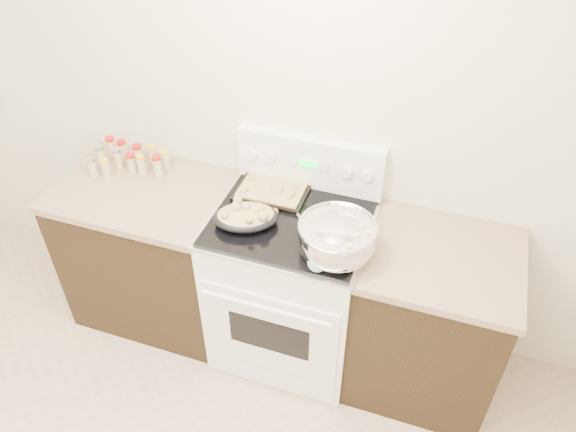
% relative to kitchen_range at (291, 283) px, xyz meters
% --- Properties ---
extents(counter_left, '(0.93, 0.67, 0.92)m').
position_rel_kitchen_range_xyz_m(counter_left, '(-0.83, 0.01, -0.03)').
color(counter_left, black).
rests_on(counter_left, ground).
extents(counter_right, '(0.73, 0.67, 0.92)m').
position_rel_kitchen_range_xyz_m(counter_right, '(0.73, 0.01, -0.03)').
color(counter_right, black).
rests_on(counter_right, ground).
extents(kitchen_range, '(0.78, 0.73, 1.22)m').
position_rel_kitchen_range_xyz_m(kitchen_range, '(0.00, 0.00, 0.00)').
color(kitchen_range, white).
rests_on(kitchen_range, ground).
extents(mixing_bowl, '(0.36, 0.36, 0.21)m').
position_rel_kitchen_range_xyz_m(mixing_bowl, '(0.27, -0.16, 0.53)').
color(mixing_bowl, silver).
rests_on(mixing_bowl, kitchen_range).
extents(roasting_pan, '(0.37, 0.32, 0.11)m').
position_rel_kitchen_range_xyz_m(roasting_pan, '(-0.19, -0.11, 0.50)').
color(roasting_pan, black).
rests_on(roasting_pan, kitchen_range).
extents(baking_sheet, '(0.36, 0.26, 0.06)m').
position_rel_kitchen_range_xyz_m(baking_sheet, '(-0.15, 0.15, 0.47)').
color(baking_sheet, black).
rests_on(baking_sheet, kitchen_range).
extents(wooden_spoon, '(0.17, 0.22, 0.04)m').
position_rel_kitchen_range_xyz_m(wooden_spoon, '(-0.06, 0.03, 0.46)').
color(wooden_spoon, '#AC6F4E').
rests_on(wooden_spoon, kitchen_range).
extents(blue_ladle, '(0.12, 0.29, 0.11)m').
position_rel_kitchen_range_xyz_m(blue_ladle, '(0.22, -0.27, 0.49)').
color(blue_ladle, '#79A8B4').
rests_on(blue_ladle, kitchen_range).
extents(spice_jars, '(0.39, 0.24, 0.13)m').
position_rel_kitchen_range_xyz_m(spice_jars, '(-0.99, 0.14, 0.49)').
color(spice_jars, '#BFB28C').
rests_on(spice_jars, counter_left).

